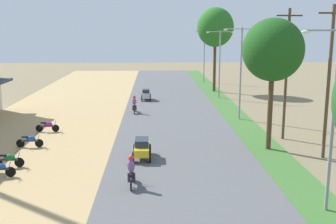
# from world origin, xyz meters

# --- Properties ---
(parked_motorbike_second) EXTENTS (1.80, 0.54, 0.94)m
(parked_motorbike_second) POSITION_xyz_m (-10.03, 14.70, 0.55)
(parked_motorbike_second) COLOR black
(parked_motorbike_second) RESTS_ON dirt_shoulder
(parked_motorbike_third) EXTENTS (1.80, 0.54, 0.94)m
(parked_motorbike_third) POSITION_xyz_m (-10.00, 18.76, 0.55)
(parked_motorbike_third) COLOR black
(parked_motorbike_third) RESTS_ON dirt_shoulder
(parked_motorbike_fourth) EXTENTS (1.80, 0.54, 0.94)m
(parked_motorbike_fourth) POSITION_xyz_m (-9.88, 22.97, 0.55)
(parked_motorbike_fourth) COLOR black
(parked_motorbike_fourth) RESTS_ON dirt_shoulder
(median_tree_second) EXTENTS (3.88, 3.88, 8.49)m
(median_tree_second) POSITION_xyz_m (5.84, 17.83, 6.52)
(median_tree_second) COLOR #4C351E
(median_tree_second) RESTS_ON median_strip
(median_tree_third) EXTENTS (4.53, 4.53, 10.41)m
(median_tree_third) POSITION_xyz_m (5.98, 43.51, 8.02)
(median_tree_third) COLOR #4C351E
(median_tree_third) RESTS_ON median_strip
(streetlamp_near) EXTENTS (3.16, 0.20, 7.89)m
(streetlamp_near) POSITION_xyz_m (5.80, 8.47, 4.60)
(streetlamp_near) COLOR gray
(streetlamp_near) RESTS_ON median_strip
(streetlamp_mid) EXTENTS (3.16, 0.20, 7.93)m
(streetlamp_mid) POSITION_xyz_m (5.80, 27.05, 4.62)
(streetlamp_mid) COLOR gray
(streetlamp_mid) RESTS_ON median_strip
(streetlamp_far) EXTENTS (3.16, 0.20, 7.62)m
(streetlamp_far) POSITION_xyz_m (5.80, 38.49, 4.46)
(streetlamp_far) COLOR gray
(streetlamp_far) RESTS_ON median_strip
(streetlamp_farthest) EXTENTS (3.16, 0.20, 7.54)m
(streetlamp_farthest) POSITION_xyz_m (5.80, 52.83, 4.42)
(streetlamp_farthest) COLOR gray
(streetlamp_farthest) RESTS_ON median_strip
(utility_pole_near) EXTENTS (1.80, 0.20, 9.25)m
(utility_pole_near) POSITION_xyz_m (7.65, 20.51, 4.81)
(utility_pole_near) COLOR brown
(utility_pole_near) RESTS_ON ground
(utility_pole_far) EXTENTS (1.80, 0.20, 9.25)m
(utility_pole_far) POSITION_xyz_m (8.76, 15.99, 4.82)
(utility_pole_far) COLOR brown
(utility_pole_far) RESTS_ON ground
(car_sedan_yellow) EXTENTS (1.10, 2.26, 1.19)m
(car_sedan_yellow) POSITION_xyz_m (-2.46, 16.09, 0.74)
(car_sedan_yellow) COLOR gold
(car_sedan_yellow) RESTS_ON road_strip
(car_hatchback_silver) EXTENTS (1.04, 2.00, 1.23)m
(car_hatchback_silver) POSITION_xyz_m (-2.55, 37.04, 0.75)
(car_hatchback_silver) COLOR #B7BCC1
(car_hatchback_silver) RESTS_ON road_strip
(motorbike_foreground_rider) EXTENTS (0.54, 1.80, 1.66)m
(motorbike_foreground_rider) POSITION_xyz_m (-2.86, 11.47, 0.86)
(motorbike_foreground_rider) COLOR black
(motorbike_foreground_rider) RESTS_ON road_strip
(motorbike_ahead_second) EXTENTS (0.54, 1.80, 1.66)m
(motorbike_ahead_second) POSITION_xyz_m (-3.52, 29.94, 0.86)
(motorbike_ahead_second) COLOR black
(motorbike_ahead_second) RESTS_ON road_strip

